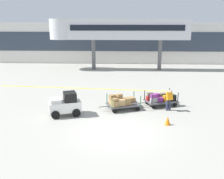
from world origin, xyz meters
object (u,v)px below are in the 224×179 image
object	(u,v)px
baggage_tug	(65,105)
safety_cone_near	(168,121)
baggage_handler	(169,99)
baggage_cart_middle	(160,99)
baggage_cart_lead	(122,102)

from	to	relation	value
baggage_tug	safety_cone_near	bearing A→B (deg)	-11.81
baggage_handler	baggage_cart_middle	bearing A→B (deg)	110.61
baggage_cart_middle	baggage_handler	size ratio (longest dim) A/B	1.96
baggage_cart_lead	baggage_handler	world-z (taller)	baggage_handler
baggage_handler	safety_cone_near	world-z (taller)	baggage_handler
baggage_tug	safety_cone_near	distance (m)	6.81
baggage_cart_middle	baggage_handler	bearing A→B (deg)	-69.39
baggage_cart_middle	baggage_handler	xyz separation A→B (m)	(0.44, -1.16, 0.33)
baggage_cart_lead	baggage_cart_middle	size ratio (longest dim) A/B	1.00
baggage_handler	baggage_tug	bearing A→B (deg)	-170.11
baggage_tug	baggage_handler	xyz separation A→B (m)	(7.15, 1.25, 0.11)
baggage_tug	baggage_cart_middle	size ratio (longest dim) A/B	0.76
baggage_tug	baggage_cart_middle	xyz separation A→B (m)	(6.72, 2.40, -0.22)
baggage_cart_middle	safety_cone_near	size ratio (longest dim) A/B	5.58
baggage_tug	baggage_cart_middle	world-z (taller)	baggage_tug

